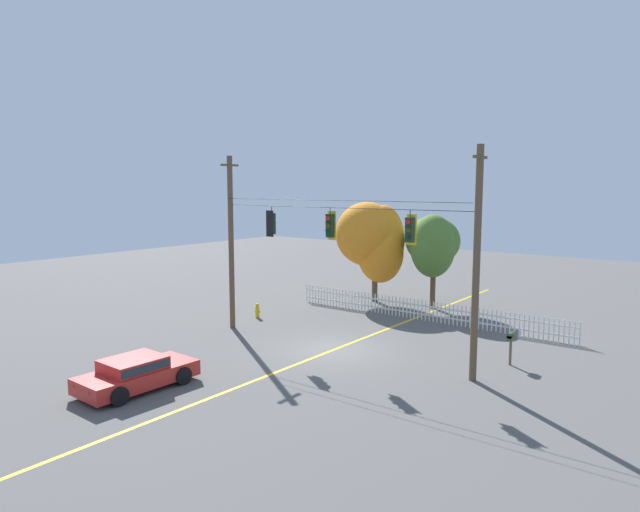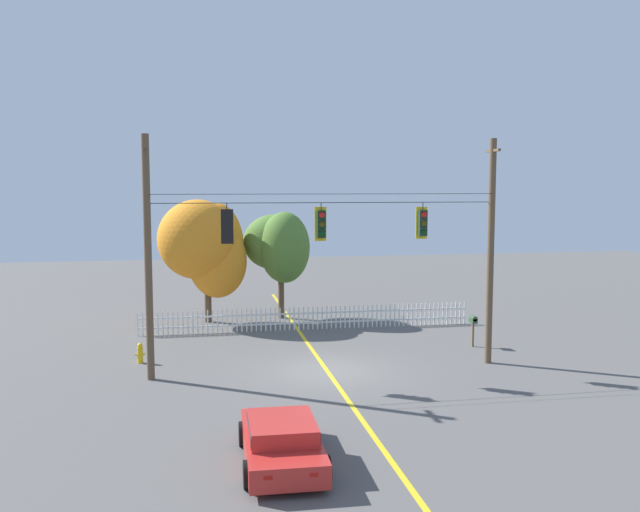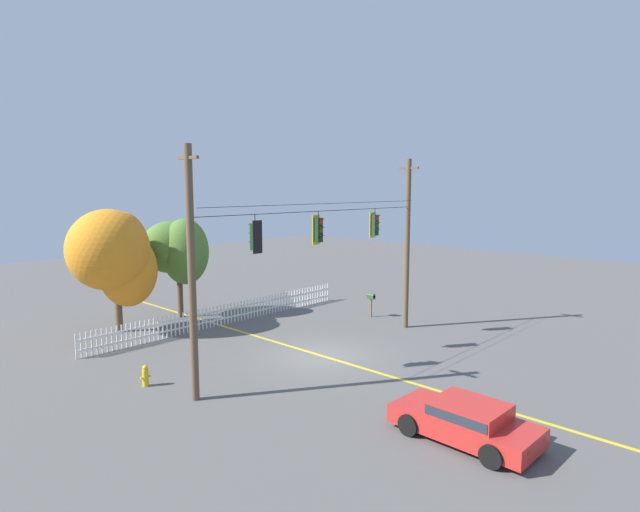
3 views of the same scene
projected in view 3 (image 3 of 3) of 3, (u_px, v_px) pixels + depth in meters
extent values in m
plane|color=#565451|center=(322.00, 356.00, 22.23)|extent=(80.00, 80.00, 0.00)
cube|color=gold|center=(322.00, 356.00, 22.23)|extent=(0.16, 36.00, 0.01)
cylinder|color=brown|center=(192.00, 276.00, 17.11)|extent=(0.26, 0.26, 8.53)
cylinder|color=brown|center=(407.00, 245.00, 26.22)|extent=(0.26, 0.26, 8.53)
cube|color=brown|center=(188.00, 158.00, 16.61)|extent=(0.10, 1.10, 0.10)
cube|color=brown|center=(409.00, 168.00, 25.72)|extent=(0.10, 1.10, 0.10)
cylinder|color=black|center=(322.00, 211.00, 21.42)|extent=(12.39, 0.02, 0.02)
cylinder|color=black|center=(327.00, 204.00, 21.21)|extent=(12.39, 0.02, 0.02)
cylinder|color=black|center=(255.00, 219.00, 18.85)|extent=(0.03, 0.03, 0.33)
cube|color=black|center=(257.00, 237.00, 18.85)|extent=(0.43, 0.02, 1.21)
cube|color=black|center=(255.00, 237.00, 18.93)|extent=(0.30, 0.24, 0.97)
cylinder|color=red|center=(253.00, 228.00, 18.98)|extent=(0.20, 0.03, 0.20)
cube|color=black|center=(252.00, 224.00, 19.00)|extent=(0.22, 0.12, 0.06)
cylinder|color=#463B09|center=(253.00, 237.00, 19.03)|extent=(0.20, 0.03, 0.20)
cube|color=black|center=(252.00, 233.00, 19.04)|extent=(0.22, 0.12, 0.06)
cylinder|color=#073513|center=(253.00, 245.00, 19.07)|extent=(0.20, 0.03, 0.20)
cube|color=black|center=(252.00, 242.00, 19.08)|extent=(0.22, 0.12, 0.06)
cylinder|color=black|center=(318.00, 215.00, 21.27)|extent=(0.03, 0.03, 0.27)
cube|color=yellow|center=(316.00, 230.00, 21.45)|extent=(0.43, 0.02, 1.23)
cube|color=black|center=(318.00, 230.00, 21.36)|extent=(0.30, 0.24, 1.00)
cylinder|color=red|center=(321.00, 222.00, 21.22)|extent=(0.20, 0.03, 0.20)
cube|color=black|center=(322.00, 219.00, 21.18)|extent=(0.22, 0.12, 0.06)
cylinder|color=#463B09|center=(321.00, 230.00, 21.27)|extent=(0.20, 0.03, 0.20)
cube|color=black|center=(322.00, 227.00, 21.22)|extent=(0.22, 0.12, 0.06)
cylinder|color=#073513|center=(321.00, 238.00, 21.31)|extent=(0.20, 0.03, 0.20)
cube|color=black|center=(322.00, 236.00, 21.26)|extent=(0.22, 0.12, 0.06)
cylinder|color=black|center=(375.00, 212.00, 24.04)|extent=(0.03, 0.03, 0.29)
cube|color=yellow|center=(373.00, 225.00, 24.21)|extent=(0.43, 0.02, 1.19)
cube|color=#1E3323|center=(375.00, 225.00, 24.12)|extent=(0.30, 0.24, 0.96)
cylinder|color=red|center=(377.00, 218.00, 23.98)|extent=(0.20, 0.03, 0.20)
cube|color=#1E3323|center=(378.00, 216.00, 23.94)|extent=(0.22, 0.12, 0.06)
cylinder|color=#463B09|center=(377.00, 225.00, 24.03)|extent=(0.20, 0.03, 0.20)
cube|color=#1E3323|center=(378.00, 223.00, 23.98)|extent=(0.22, 0.12, 0.06)
cylinder|color=#073513|center=(377.00, 232.00, 24.07)|extent=(0.20, 0.03, 0.20)
cube|color=#1E3323|center=(378.00, 230.00, 24.02)|extent=(0.22, 0.12, 0.06)
cube|color=white|center=(76.00, 347.00, 21.75)|extent=(0.06, 0.04, 1.08)
cube|color=white|center=(81.00, 345.00, 21.91)|extent=(0.06, 0.04, 1.08)
cube|color=white|center=(87.00, 344.00, 22.07)|extent=(0.06, 0.04, 1.08)
cube|color=white|center=(92.00, 343.00, 22.23)|extent=(0.06, 0.04, 1.08)
cube|color=white|center=(97.00, 342.00, 22.39)|extent=(0.06, 0.04, 1.08)
cube|color=white|center=(102.00, 341.00, 22.56)|extent=(0.06, 0.04, 1.08)
cube|color=white|center=(107.00, 340.00, 22.72)|extent=(0.06, 0.04, 1.08)
cube|color=white|center=(112.00, 339.00, 22.88)|extent=(0.06, 0.04, 1.08)
cube|color=white|center=(117.00, 338.00, 23.04)|extent=(0.06, 0.04, 1.08)
cube|color=white|center=(122.00, 337.00, 23.20)|extent=(0.06, 0.04, 1.08)
cube|color=white|center=(127.00, 336.00, 23.36)|extent=(0.06, 0.04, 1.08)
cube|color=white|center=(132.00, 335.00, 23.53)|extent=(0.06, 0.04, 1.08)
cube|color=white|center=(136.00, 334.00, 23.69)|extent=(0.06, 0.04, 1.08)
cube|color=white|center=(141.00, 333.00, 23.85)|extent=(0.06, 0.04, 1.08)
cube|color=white|center=(145.00, 332.00, 24.01)|extent=(0.06, 0.04, 1.08)
cube|color=white|center=(150.00, 331.00, 24.17)|extent=(0.06, 0.04, 1.08)
cube|color=white|center=(154.00, 330.00, 24.33)|extent=(0.06, 0.04, 1.08)
cube|color=white|center=(158.00, 329.00, 24.50)|extent=(0.06, 0.04, 1.08)
cube|color=white|center=(163.00, 328.00, 24.66)|extent=(0.06, 0.04, 1.08)
cube|color=white|center=(167.00, 327.00, 24.82)|extent=(0.06, 0.04, 1.08)
cube|color=white|center=(171.00, 326.00, 24.98)|extent=(0.06, 0.04, 1.08)
cube|color=white|center=(175.00, 325.00, 25.14)|extent=(0.06, 0.04, 1.08)
cube|color=white|center=(179.00, 324.00, 25.30)|extent=(0.06, 0.04, 1.08)
cube|color=white|center=(183.00, 323.00, 25.47)|extent=(0.06, 0.04, 1.08)
cube|color=white|center=(187.00, 322.00, 25.63)|extent=(0.06, 0.04, 1.08)
cube|color=white|center=(191.00, 322.00, 25.79)|extent=(0.06, 0.04, 1.08)
cube|color=white|center=(195.00, 321.00, 25.95)|extent=(0.06, 0.04, 1.08)
cube|color=white|center=(199.00, 320.00, 26.11)|extent=(0.06, 0.04, 1.08)
cube|color=white|center=(203.00, 319.00, 26.28)|extent=(0.06, 0.04, 1.08)
cube|color=white|center=(206.00, 318.00, 26.44)|extent=(0.06, 0.04, 1.08)
cube|color=white|center=(210.00, 317.00, 26.60)|extent=(0.06, 0.04, 1.08)
cube|color=white|center=(214.00, 317.00, 26.76)|extent=(0.06, 0.04, 1.08)
cube|color=white|center=(217.00, 316.00, 26.92)|extent=(0.06, 0.04, 1.08)
cube|color=white|center=(221.00, 315.00, 27.08)|extent=(0.06, 0.04, 1.08)
cube|color=white|center=(224.00, 314.00, 27.25)|extent=(0.06, 0.04, 1.08)
cube|color=white|center=(228.00, 314.00, 27.41)|extent=(0.06, 0.04, 1.08)
cube|color=white|center=(231.00, 313.00, 27.57)|extent=(0.06, 0.04, 1.08)
cube|color=white|center=(235.00, 312.00, 27.73)|extent=(0.06, 0.04, 1.08)
cube|color=white|center=(238.00, 311.00, 27.89)|extent=(0.06, 0.04, 1.08)
cube|color=white|center=(241.00, 311.00, 28.05)|extent=(0.06, 0.04, 1.08)
cube|color=white|center=(245.00, 310.00, 28.22)|extent=(0.06, 0.04, 1.08)
cube|color=white|center=(248.00, 309.00, 28.38)|extent=(0.06, 0.04, 1.08)
cube|color=white|center=(251.00, 309.00, 28.54)|extent=(0.06, 0.04, 1.08)
cube|color=white|center=(254.00, 308.00, 28.70)|extent=(0.06, 0.04, 1.08)
cube|color=white|center=(257.00, 307.00, 28.86)|extent=(0.06, 0.04, 1.08)
cube|color=white|center=(260.00, 307.00, 29.02)|extent=(0.06, 0.04, 1.08)
cube|color=white|center=(263.00, 306.00, 29.19)|extent=(0.06, 0.04, 1.08)
cube|color=white|center=(266.00, 305.00, 29.35)|extent=(0.06, 0.04, 1.08)
cube|color=white|center=(269.00, 305.00, 29.51)|extent=(0.06, 0.04, 1.08)
cube|color=white|center=(272.00, 304.00, 29.67)|extent=(0.06, 0.04, 1.08)
cube|color=white|center=(275.00, 303.00, 29.83)|extent=(0.06, 0.04, 1.08)
cube|color=white|center=(278.00, 303.00, 29.99)|extent=(0.06, 0.04, 1.08)
cube|color=white|center=(281.00, 302.00, 30.16)|extent=(0.06, 0.04, 1.08)
cube|color=white|center=(284.00, 301.00, 30.32)|extent=(0.06, 0.04, 1.08)
cube|color=white|center=(287.00, 301.00, 30.48)|extent=(0.06, 0.04, 1.08)
cube|color=white|center=(289.00, 300.00, 30.64)|extent=(0.06, 0.04, 1.08)
cube|color=white|center=(292.00, 300.00, 30.80)|extent=(0.06, 0.04, 1.08)
cube|color=white|center=(295.00, 299.00, 30.96)|extent=(0.06, 0.04, 1.08)
cube|color=white|center=(298.00, 298.00, 31.13)|extent=(0.06, 0.04, 1.08)
cube|color=white|center=(300.00, 298.00, 31.29)|extent=(0.06, 0.04, 1.08)
cube|color=white|center=(303.00, 297.00, 31.45)|extent=(0.06, 0.04, 1.08)
cube|color=white|center=(305.00, 297.00, 31.61)|extent=(0.06, 0.04, 1.08)
cube|color=white|center=(308.00, 296.00, 31.77)|extent=(0.06, 0.04, 1.08)
cube|color=white|center=(311.00, 296.00, 31.94)|extent=(0.06, 0.04, 1.08)
cube|color=white|center=(313.00, 295.00, 32.10)|extent=(0.06, 0.04, 1.08)
cube|color=white|center=(316.00, 295.00, 32.26)|extent=(0.06, 0.04, 1.08)
cube|color=white|center=(318.00, 294.00, 32.42)|extent=(0.06, 0.04, 1.08)
cube|color=white|center=(321.00, 294.00, 32.58)|extent=(0.06, 0.04, 1.08)
cube|color=white|center=(323.00, 293.00, 32.74)|extent=(0.06, 0.04, 1.08)
cube|color=white|center=(325.00, 292.00, 32.91)|extent=(0.06, 0.04, 1.08)
cube|color=white|center=(328.00, 292.00, 33.07)|extent=(0.06, 0.04, 1.08)
cube|color=white|center=(228.00, 318.00, 27.46)|extent=(15.64, 0.03, 0.08)
cube|color=white|center=(227.00, 309.00, 27.40)|extent=(15.64, 0.03, 0.08)
cylinder|color=brown|center=(119.00, 312.00, 25.83)|extent=(0.35, 0.35, 2.00)
ellipsoid|color=orange|center=(128.00, 270.00, 25.78)|extent=(2.89, 2.50, 3.62)
ellipsoid|color=orange|center=(124.00, 255.00, 25.91)|extent=(2.66, 2.23, 4.27)
ellipsoid|color=orange|center=(108.00, 250.00, 24.92)|extent=(3.89, 3.71, 3.90)
cylinder|color=brown|center=(180.00, 293.00, 28.73)|extent=(0.31, 0.31, 2.75)
ellipsoid|color=#4C752D|center=(185.00, 251.00, 28.25)|extent=(2.56, 2.53, 3.60)
ellipsoid|color=#4C752D|center=(171.00, 247.00, 28.46)|extent=(3.27, 2.68, 2.85)
cube|color=red|center=(464.00, 425.00, 14.81)|extent=(1.89, 4.14, 0.55)
cube|color=red|center=(469.00, 410.00, 14.64)|extent=(1.63, 2.00, 0.42)
cube|color=#232D38|center=(469.00, 410.00, 14.64)|extent=(1.66, 1.92, 0.27)
cylinder|color=black|center=(408.00, 425.00, 15.07)|extent=(0.19, 0.64, 0.64)
cylinder|color=black|center=(442.00, 406.00, 16.34)|extent=(0.19, 0.64, 0.64)
cylinder|color=black|center=(491.00, 457.00, 13.30)|extent=(0.19, 0.64, 0.64)
cylinder|color=black|center=(521.00, 433.00, 14.58)|extent=(0.19, 0.64, 0.64)
cube|color=white|center=(396.00, 406.00, 15.85)|extent=(0.20, 0.04, 0.10)
cube|color=white|center=(414.00, 396.00, 16.55)|extent=(0.20, 0.04, 0.10)
cube|color=red|center=(528.00, 453.00, 13.03)|extent=(0.20, 0.04, 0.10)
cube|color=red|center=(543.00, 439.00, 13.73)|extent=(0.20, 0.04, 0.10)
cylinder|color=gold|center=(145.00, 378.00, 18.83)|extent=(0.22, 0.22, 0.62)
sphere|color=gold|center=(145.00, 368.00, 18.78)|extent=(0.20, 0.20, 0.20)
cylinder|color=gold|center=(142.00, 378.00, 18.72)|extent=(0.08, 0.08, 0.08)
cylinder|color=gold|center=(149.00, 376.00, 18.93)|extent=(0.08, 0.08, 0.08)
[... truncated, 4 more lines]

